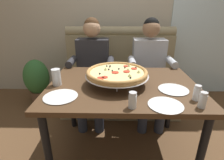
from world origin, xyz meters
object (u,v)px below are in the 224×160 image
plate_near_left (173,89)px  shaker_parmesan (197,94)px  patio_chair (190,53)px  potted_plant (37,80)px  plate_near_right (166,104)px  diner_right (149,66)px  dining_table (123,93)px  diner_left (92,65)px  pizza (117,73)px  drinking_glass (56,78)px  booth_bench (120,80)px  shaker_pepper_flakes (132,101)px  shaker_oregano (203,101)px  plate_far_side (61,96)px

plate_near_left → shaker_parmesan: bearing=-56.0°
patio_chair → potted_plant: size_ratio=1.23×
shaker_parmesan → plate_near_right: 0.26m
diner_right → potted_plant: bearing=170.4°
dining_table → diner_left: size_ratio=1.02×
diner_right → plate_near_left: size_ratio=5.21×
pizza → diner_left: bearing=114.2°
pizza → drinking_glass: 0.52m
booth_bench → pizza: size_ratio=2.89×
shaker_pepper_flakes → patio_chair: (1.41, 2.50, -0.28)m
booth_bench → shaker_oregano: bearing=-68.7°
plate_near_right → shaker_pepper_flakes: bearing=-172.7°
potted_plant → shaker_oregano: bearing=-37.2°
drinking_glass → diner_left: bearing=72.7°
diner_left → potted_plant: (-0.87, 0.27, -0.32)m
plate_near_left → booth_bench: bearing=111.3°
shaker_pepper_flakes → plate_near_right: size_ratio=0.47×
shaker_oregano → patio_chair: size_ratio=0.13×
shaker_oregano → potted_plant: 2.22m
shaker_parmesan → shaker_pepper_flakes: shaker_parmesan is taller
plate_near_right → potted_plant: (-1.50, 1.30, -0.37)m
pizza → plate_near_left: bearing=-13.2°
drinking_glass → plate_far_side: bearing=-66.9°
shaker_oregano → patio_chair: 2.68m
pizza → drinking_glass: bearing=-177.0°
dining_table → plate_near_right: 0.47m
dining_table → potted_plant: size_ratio=1.86×
diner_left → drinking_glass: bearing=-107.3°
dining_table → plate_near_right: plate_near_right is taller
potted_plant → drinking_glass: bearing=-56.2°
diner_right → plate_far_side: (-0.84, -0.92, 0.05)m
dining_table → diner_left: bearing=118.0°
plate_near_left → diner_left: bearing=134.4°
diner_left → patio_chair: size_ratio=1.48×
shaker_oregano → plate_far_side: shaker_oregano is taller
plate_near_left → drinking_glass: size_ratio=1.70×
plate_near_right → potted_plant: bearing=139.1°
booth_bench → diner_left: 0.54m
dining_table → diner_right: (0.36, 0.67, 0.05)m
shaker_pepper_flakes → diner_left: bearing=110.8°
booth_bench → patio_chair: (1.45, 1.17, 0.13)m
shaker_pepper_flakes → plate_near_left: 0.46m
dining_table → drinking_glass: bearing=-177.0°
shaker_oregano → potted_plant: size_ratio=0.16×
plate_near_right → dining_table: bearing=127.5°
dining_table → booth_bench: bearing=90.0°
dining_table → shaker_oregano: size_ratio=11.58×
potted_plant → dining_table: bearing=-37.5°
diner_right → shaker_parmesan: size_ratio=11.10×
potted_plant → booth_bench: bearing=-0.0°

